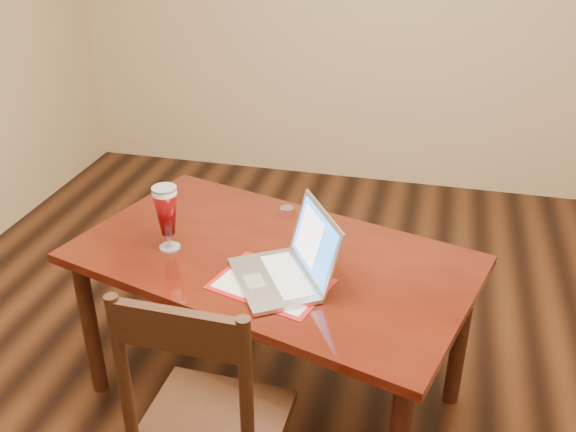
# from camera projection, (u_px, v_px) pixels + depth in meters

# --- Properties ---
(dining_table) EXTENTS (1.69, 1.23, 0.97)m
(dining_table) POSITION_uv_depth(u_px,v_px,m) (270.00, 272.00, 2.50)
(dining_table) COLOR #481409
(dining_table) RESTS_ON ground
(dining_chair) EXTENTS (0.45, 0.43, 1.05)m
(dining_chair) POSITION_uv_depth(u_px,v_px,m) (208.00, 428.00, 1.98)
(dining_chair) COLOR black
(dining_chair) RESTS_ON ground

